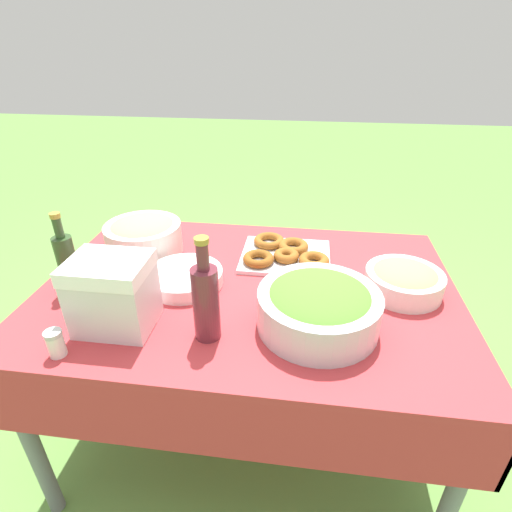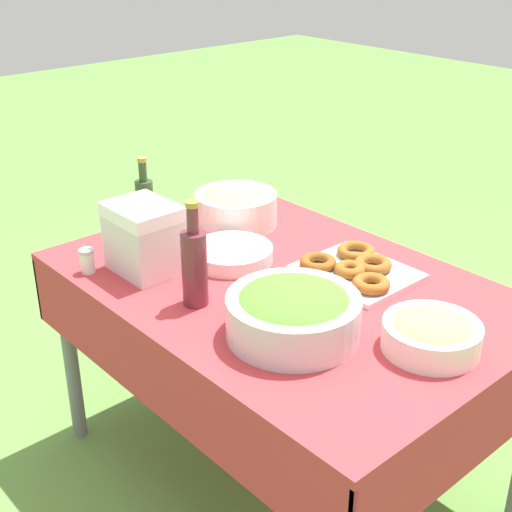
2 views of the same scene
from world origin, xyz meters
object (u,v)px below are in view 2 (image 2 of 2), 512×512
(bread_bowl, at_px, (432,333))
(donut_platter, at_px, (355,269))
(cooler_box, at_px, (144,238))
(pasta_bowl, at_px, (236,205))
(plate_stack, at_px, (232,254))
(olive_oil_bottle, at_px, (145,205))
(salad_bowl, at_px, (293,312))
(wine_bottle, at_px, (194,265))

(bread_bowl, bearing_deg, donut_platter, -23.12)
(donut_platter, xyz_separation_m, cooler_box, (0.45, 0.45, 0.09))
(pasta_bowl, relative_size, cooler_box, 1.33)
(plate_stack, bearing_deg, donut_platter, -146.12)
(olive_oil_bottle, distance_m, cooler_box, 0.28)
(bread_bowl, bearing_deg, plate_stack, 3.70)
(salad_bowl, height_order, pasta_bowl, pasta_bowl)
(salad_bowl, bearing_deg, wine_bottle, 15.60)
(plate_stack, distance_m, cooler_box, 0.28)
(donut_platter, xyz_separation_m, plate_stack, (0.32, 0.22, 0.00))
(salad_bowl, relative_size, wine_bottle, 1.14)
(pasta_bowl, distance_m, cooler_box, 0.45)
(donut_platter, bearing_deg, pasta_bowl, 1.70)
(pasta_bowl, relative_size, donut_platter, 0.84)
(pasta_bowl, bearing_deg, olive_oil_bottle, 63.54)
(pasta_bowl, height_order, donut_platter, pasta_bowl)
(plate_stack, bearing_deg, wine_bottle, 119.47)
(bread_bowl, bearing_deg, salad_bowl, 37.54)
(bread_bowl, bearing_deg, wine_bottle, 27.14)
(wine_bottle, bearing_deg, cooler_box, -2.85)
(pasta_bowl, relative_size, plate_stack, 1.11)
(pasta_bowl, height_order, cooler_box, cooler_box)
(pasta_bowl, height_order, olive_oil_bottle, olive_oil_bottle)
(salad_bowl, xyz_separation_m, wine_bottle, (0.30, 0.08, 0.05))
(salad_bowl, distance_m, olive_oil_bottle, 0.81)
(wine_bottle, bearing_deg, pasta_bowl, -51.56)
(olive_oil_bottle, distance_m, wine_bottle, 0.53)
(donut_platter, xyz_separation_m, wine_bottle, (0.18, 0.47, 0.10))
(pasta_bowl, height_order, wine_bottle, wine_bottle)
(salad_bowl, distance_m, donut_platter, 0.40)
(plate_stack, bearing_deg, cooler_box, 61.57)
(bread_bowl, height_order, cooler_box, cooler_box)
(plate_stack, distance_m, olive_oil_bottle, 0.37)
(pasta_bowl, xyz_separation_m, wine_bottle, (-0.36, 0.45, 0.05))
(pasta_bowl, xyz_separation_m, donut_platter, (-0.54, -0.02, -0.05))
(wine_bottle, distance_m, bread_bowl, 0.65)
(donut_platter, relative_size, bread_bowl, 1.37)
(plate_stack, bearing_deg, bread_bowl, -176.30)
(salad_bowl, relative_size, pasta_bowl, 1.22)
(donut_platter, height_order, cooler_box, cooler_box)
(donut_platter, height_order, bread_bowl, bread_bowl)
(wine_bottle, height_order, bread_bowl, wine_bottle)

